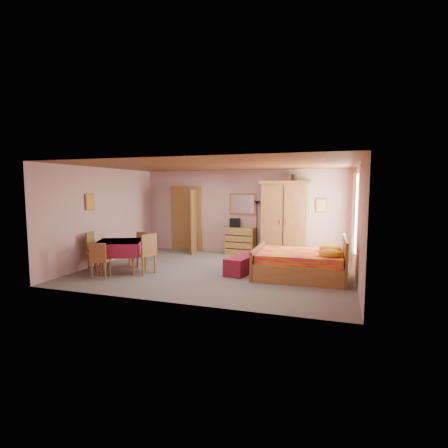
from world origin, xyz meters
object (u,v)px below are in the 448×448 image
(floor_lamp, at_px, (257,228))
(chair_south, at_px, (101,260))
(stereo, at_px, (235,223))
(bench, at_px, (243,264))
(wall_mirror, at_px, (243,204))
(bed, at_px, (300,256))
(chair_west, at_px, (98,251))
(sunflower_vase, at_px, (294,171))
(chair_north, at_px, (138,249))
(dining_table, at_px, (120,256))
(chest_of_drawers, at_px, (241,241))
(chair_east, at_px, (144,254))
(wardrobe, at_px, (285,220))

(floor_lamp, relative_size, chair_south, 2.00)
(stereo, bearing_deg, bench, -68.59)
(wall_mirror, xyz_separation_m, bed, (2.03, -2.40, -1.07))
(wall_mirror, bearing_deg, floor_lamp, -14.48)
(bed, distance_m, chair_west, 4.97)
(wall_mirror, distance_m, sunflower_vase, 1.87)
(bench, distance_m, chair_west, 3.66)
(bench, relative_size, chair_north, 1.42)
(chair_south, bearing_deg, dining_table, 66.69)
(stereo, xyz_separation_m, bench, (0.88, -2.24, -0.77))
(bed, bearing_deg, chest_of_drawers, 130.99)
(chair_east, bearing_deg, bed, -56.46)
(wall_mirror, bearing_deg, chair_south, -119.68)
(chest_of_drawers, relative_size, dining_table, 0.85)
(chair_east, bearing_deg, bench, -49.17)
(stereo, xyz_separation_m, chair_north, (-1.98, -2.37, -0.54))
(dining_table, distance_m, chair_west, 0.63)
(bed, height_order, bench, bed)
(bench, distance_m, chair_east, 2.42)
(chair_south, relative_size, chair_east, 0.85)
(dining_table, relative_size, chair_east, 1.07)
(chair_east, bearing_deg, floor_lamp, -13.22)
(floor_lamp, bearing_deg, wall_mirror, 164.80)
(dining_table, bearing_deg, bench, 16.42)
(wardrobe, height_order, chair_south, wardrobe)
(stereo, xyz_separation_m, chair_south, (-2.10, -3.75, -0.56))
(chair_south, bearing_deg, wardrobe, 26.97)
(chest_of_drawers, bearing_deg, bench, -68.70)
(chest_of_drawers, height_order, wardrobe, wardrobe)
(sunflower_vase, distance_m, chair_east, 4.84)
(stereo, distance_m, chair_south, 4.33)
(floor_lamp, height_order, sunflower_vase, sunflower_vase)
(floor_lamp, xyz_separation_m, bed, (1.54, -2.27, -0.35))
(floor_lamp, relative_size, sunflower_vase, 3.05)
(chair_north, distance_m, chair_west, 1.01)
(bed, height_order, chair_west, bed)
(dining_table, bearing_deg, wardrobe, 39.63)
(chest_of_drawers, bearing_deg, chair_north, -128.91)
(sunflower_vase, xyz_separation_m, dining_table, (-3.82, -3.07, -2.14))
(chest_of_drawers, relative_size, bench, 0.71)
(stereo, height_order, sunflower_vase, sunflower_vase)
(floor_lamp, distance_m, chair_west, 4.61)
(sunflower_vase, distance_m, bed, 3.04)
(chest_of_drawers, height_order, bench, chest_of_drawers)
(sunflower_vase, height_order, chair_east, sunflower_vase)
(bench, bearing_deg, wall_mirror, 105.76)
(floor_lamp, bearing_deg, chair_east, -123.35)
(chair_south, bearing_deg, floor_lamp, 35.83)
(chair_west, bearing_deg, floor_lamp, 118.51)
(chest_of_drawers, height_order, chair_south, chest_of_drawers)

